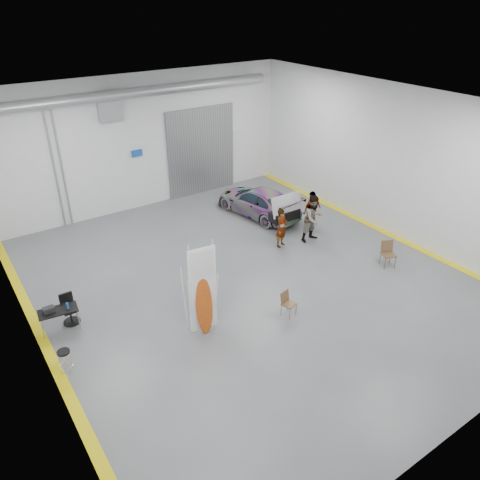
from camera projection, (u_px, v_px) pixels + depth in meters
ground at (248, 279)px, 16.55m from camera, size 16.00×16.00×0.00m
room_shell at (218, 151)px, 16.34m from camera, size 14.02×16.18×6.01m
sedan_car at (258, 201)px, 21.03m from camera, size 2.39×4.51×1.25m
person_a at (282, 228)px, 18.34m from camera, size 0.67×0.56×1.59m
person_b at (313, 218)px, 18.69m from camera, size 0.97×0.76×1.95m
person_c at (312, 210)px, 19.63m from camera, size 1.03×0.49×1.72m
surfboard_display at (204, 298)px, 13.47m from camera, size 0.86×0.30×3.04m
folding_chair_near at (288, 308)px, 14.65m from camera, size 0.47×0.49×0.82m
folding_chair_far at (387, 259)px, 17.19m from camera, size 0.61×0.65×0.98m
shop_stool at (66, 361)px, 12.42m from camera, size 0.36×0.36×0.70m
work_table at (55, 311)px, 13.78m from camera, size 1.18×0.70×0.91m
office_chair at (69, 310)px, 14.27m from camera, size 0.51×0.51×0.96m
trunk_lid at (286, 202)px, 19.34m from camera, size 1.45×0.88×0.04m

